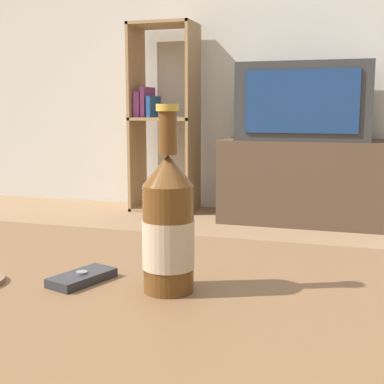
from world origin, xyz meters
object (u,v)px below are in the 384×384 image
Objects in this scene: bookshelf at (162,117)px; beer_bottle at (168,226)px; television at (305,102)px; cell_phone at (82,278)px; tv_stand at (303,181)px.

bookshelf is 4.67× the size of beer_bottle.
beer_bottle is (1.05, -2.77, -0.11)m from bookshelf.
television is 0.62× the size of bookshelf.
cell_phone is at bearing -91.50° from television.
beer_bottle reaches higher than tv_stand.
beer_bottle is at bearing -69.21° from bookshelf.
tv_stand is at bearing 106.66° from cell_phone.
bookshelf is at bearing 126.32° from cell_phone.
beer_bottle is at bearing -88.45° from tv_stand.
television is 2.89× the size of beer_bottle.
bookshelf reaches higher than tv_stand.
bookshelf is (-0.98, 0.10, 0.39)m from tv_stand.
bookshelf is 2.96m from beer_bottle.
television reaches higher than beer_bottle.
television is at bearing 106.66° from cell_phone.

